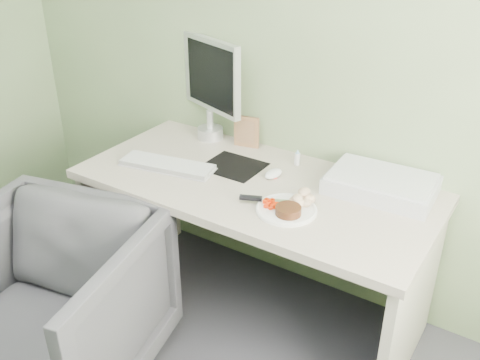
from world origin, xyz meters
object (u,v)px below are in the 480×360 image
Objects in this scene: desk at (254,217)px; monitor at (211,84)px; scanner at (381,185)px; plate at (286,210)px; desk_chair at (49,306)px.

monitor reaches higher than desk.
plate is at bearing -129.17° from scanner.
scanner reaches higher than plate.
desk_chair reaches higher than desk.
desk is 0.59m from scanner.
desk_chair is at bearing -137.79° from plate.
desk_chair is at bearing -121.30° from desk.
monitor is (-0.96, 0.10, 0.26)m from scanner.
plate is 0.56× the size of scanner.
plate reaches higher than desk.
scanner is at bearing 13.47° from monitor.
desk is at bearing -15.40° from monitor.
scanner is 1.48m from desk_chair.
plate is 0.48× the size of monitor.
plate is at bearing 29.66° from desk_chair.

